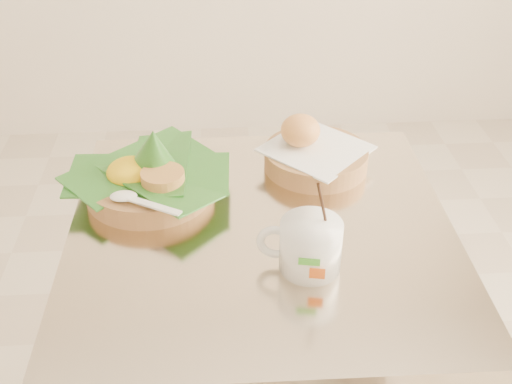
{
  "coord_description": "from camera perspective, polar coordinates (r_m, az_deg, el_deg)",
  "views": [
    {
      "loc": [
        0.08,
        -0.94,
        1.45
      ],
      "look_at": [
        0.14,
        0.0,
        0.82
      ],
      "focal_mm": 45.0,
      "sensor_mm": 36.0,
      "label": 1
    }
  ],
  "objects": [
    {
      "name": "rice_basket",
      "position": [
        1.26,
        -9.52,
        1.46
      ],
      "size": [
        0.31,
        0.31,
        0.16
      ],
      "rotation": [
        0.0,
        0.0,
        -0.22
      ],
      "color": "#B3794C",
      "rests_on": "cafe_table"
    },
    {
      "name": "cafe_table",
      "position": [
        1.31,
        0.48,
        -10.98
      ],
      "size": [
        0.71,
        0.71,
        0.75
      ],
      "rotation": [
        0.0,
        0.0,
        -0.01
      ],
      "color": "gray",
      "rests_on": "floor"
    },
    {
      "name": "bread_basket",
      "position": [
        1.34,
        5.11,
        3.48
      ],
      "size": [
        0.26,
        0.26,
        0.11
      ],
      "rotation": [
        0.0,
        0.0,
        0.02
      ],
      "color": "#B3794C",
      "rests_on": "cafe_table"
    },
    {
      "name": "coffee_mug",
      "position": [
        1.06,
        4.72,
        -4.68
      ],
      "size": [
        0.14,
        0.11,
        0.18
      ],
      "rotation": [
        0.0,
        0.0,
        -0.19
      ],
      "color": "white",
      "rests_on": "cafe_table"
    }
  ]
}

